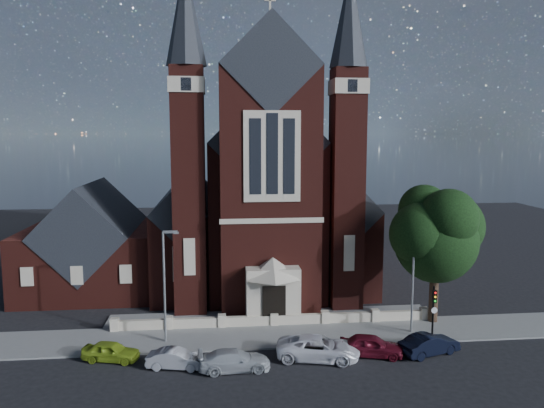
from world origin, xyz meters
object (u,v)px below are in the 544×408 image
(church, at_px, (258,196))
(car_silver_a, at_px, (176,359))
(car_white_suv, at_px, (318,348))
(parish_hall, at_px, (93,248))
(car_lime_van, at_px, (111,351))
(traffic_signal, at_px, (434,306))
(street_lamp_left, at_px, (165,280))
(car_dark_red, at_px, (371,345))
(street_lamp_right, at_px, (414,273))
(street_tree, at_px, (439,236))
(car_silver_b, at_px, (234,360))
(car_navy, at_px, (429,344))

(church, height_order, car_silver_a, church)
(car_white_suv, bearing_deg, parish_hall, 58.06)
(car_silver_a, bearing_deg, car_lime_van, 80.48)
(church, xyz_separation_m, traffic_signal, (11.00, -20.52, -5.60))
(car_silver_a, height_order, car_white_suv, car_white_suv)
(street_lamp_left, relative_size, car_white_suv, 1.48)
(car_silver_a, bearing_deg, car_white_suv, -77.01)
(traffic_signal, relative_size, car_dark_red, 0.94)
(street_lamp_right, bearing_deg, car_dark_red, -138.94)
(car_white_suv, bearing_deg, street_tree, -49.50)
(street_lamp_left, height_order, car_dark_red, street_lamp_left)
(church, height_order, traffic_signal, church)
(car_silver_b, bearing_deg, car_white_suv, -81.42)
(car_white_suv, distance_m, car_navy, 7.58)
(car_dark_red, xyz_separation_m, car_navy, (3.96, -0.16, -0.02))
(car_silver_b, relative_size, car_navy, 1.06)
(street_tree, relative_size, car_dark_red, 2.52)
(car_dark_red, bearing_deg, parish_hall, 65.70)
(street_tree, height_order, street_lamp_left, street_tree)
(car_lime_van, height_order, car_navy, car_navy)
(street_lamp_left, xyz_separation_m, car_navy, (17.73, -3.84, -3.90))
(street_tree, xyz_separation_m, car_silver_b, (-15.89, -6.64, -6.30))
(street_lamp_left, distance_m, car_lime_van, 5.85)
(car_silver_a, bearing_deg, traffic_signal, -71.17)
(street_lamp_left, distance_m, car_white_suv, 11.51)
(parish_hall, height_order, car_lime_van, parish_hall)
(church, bearing_deg, street_lamp_left, -112.66)
(car_lime_van, bearing_deg, car_navy, -79.72)
(street_tree, bearing_deg, street_lamp_left, -175.24)
(street_lamp_left, bearing_deg, car_navy, -12.22)
(traffic_signal, bearing_deg, parish_hall, 150.02)
(church, xyz_separation_m, car_silver_a, (-6.94, -23.18, -7.58))
(street_tree, xyz_separation_m, traffic_signal, (-1.60, -3.28, -4.38))
(street_lamp_right, relative_size, car_white_suv, 1.48)
(street_lamp_right, distance_m, car_lime_van, 21.89)
(street_lamp_right, xyz_separation_m, car_white_suv, (-7.84, -3.82, -3.84))
(church, xyz_separation_m, street_tree, (12.60, -17.23, -1.23))
(traffic_signal, relative_size, car_silver_b, 0.88)
(street_lamp_left, bearing_deg, church, 67.34)
(car_silver_a, height_order, car_silver_b, car_silver_b)
(car_silver_a, bearing_deg, parish_hall, 36.79)
(street_lamp_left, xyz_separation_m, car_lime_van, (-3.36, -2.67, -3.96))
(car_white_suv, relative_size, car_navy, 1.29)
(street_tree, relative_size, traffic_signal, 2.67)
(traffic_signal, xyz_separation_m, car_lime_van, (-22.27, -1.10, -1.95))
(street_lamp_left, bearing_deg, street_lamp_right, 0.00)
(church, distance_m, car_silver_b, 25.25)
(traffic_signal, height_order, car_lime_van, traffic_signal)
(street_lamp_left, height_order, car_silver_a, street_lamp_left)
(street_lamp_left, bearing_deg, street_tree, 4.76)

